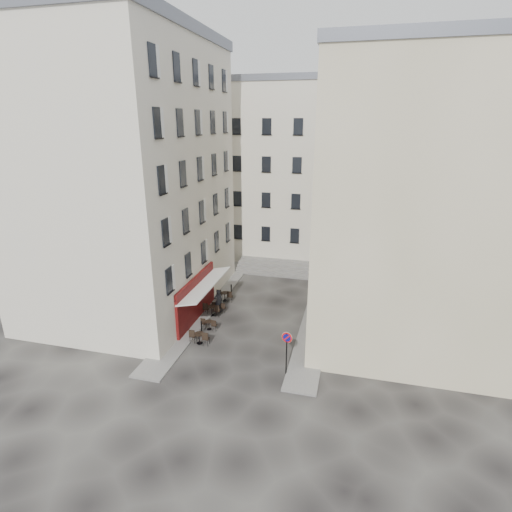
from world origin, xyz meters
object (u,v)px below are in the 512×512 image
(no_parking_sign, at_px, (287,345))
(bistro_table_a, at_px, (199,337))
(bistro_table_b, at_px, (209,324))
(pedestrian, at_px, (218,301))

(no_parking_sign, bearing_deg, bistro_table_a, 176.10)
(bistro_table_b, bearing_deg, bistro_table_a, -88.47)
(no_parking_sign, bearing_deg, bistro_table_b, 161.55)
(no_parking_sign, bearing_deg, pedestrian, 147.89)
(no_parking_sign, relative_size, bistro_table_a, 2.01)
(no_parking_sign, distance_m, bistro_table_b, 7.72)
(bistro_table_a, bearing_deg, no_parking_sign, -17.36)
(no_parking_sign, height_order, bistro_table_a, no_parking_sign)
(bistro_table_a, height_order, bistro_table_b, bistro_table_a)
(bistro_table_a, relative_size, bistro_table_b, 1.16)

